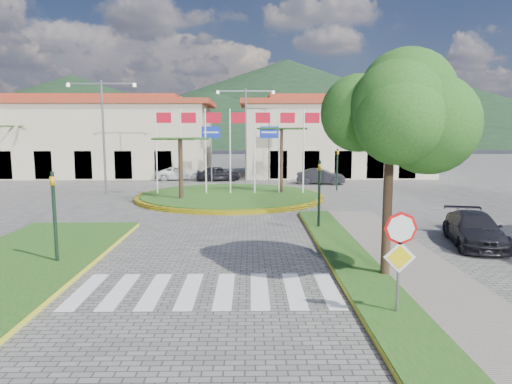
{
  "coord_description": "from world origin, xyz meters",
  "views": [
    {
      "loc": [
        1.32,
        -8.57,
        4.54
      ],
      "look_at": [
        1.56,
        8.0,
        2.31
      ],
      "focal_mm": 32.0,
      "sensor_mm": 36.0,
      "label": 1
    }
  ],
  "objects_px": {
    "stop_sign": "(400,247)",
    "white_van": "(179,173)",
    "roundabout_island": "(230,196)",
    "car_side_right": "(474,229)",
    "car_dark_a": "(219,173)",
    "car_dark_b": "(321,176)",
    "deciduous_tree": "(391,109)"
  },
  "relations": [
    {
      "from": "stop_sign",
      "to": "car_dark_a",
      "type": "xyz_separation_m",
      "value": [
        -6.42,
        30.9,
        -1.12
      ]
    },
    {
      "from": "deciduous_tree",
      "to": "stop_sign",
      "type": "bearing_deg",
      "value": -101.18
    },
    {
      "from": "stop_sign",
      "to": "deciduous_tree",
      "type": "xyz_separation_m",
      "value": [
        0.6,
        3.04,
        3.38
      ]
    },
    {
      "from": "deciduous_tree",
      "to": "car_dark_a",
      "type": "bearing_deg",
      "value": 104.13
    },
    {
      "from": "deciduous_tree",
      "to": "car_side_right",
      "type": "relative_size",
      "value": 1.54
    },
    {
      "from": "stop_sign",
      "to": "white_van",
      "type": "height_order",
      "value": "stop_sign"
    },
    {
      "from": "car_side_right",
      "to": "stop_sign",
      "type": "bearing_deg",
      "value": -114.78
    },
    {
      "from": "white_van",
      "to": "car_side_right",
      "type": "distance_m",
      "value": 29.08
    },
    {
      "from": "stop_sign",
      "to": "white_van",
      "type": "relative_size",
      "value": 0.6
    },
    {
      "from": "roundabout_island",
      "to": "car_side_right",
      "type": "relative_size",
      "value": 2.87
    },
    {
      "from": "roundabout_island",
      "to": "car_side_right",
      "type": "height_order",
      "value": "roundabout_island"
    },
    {
      "from": "roundabout_island",
      "to": "car_side_right",
      "type": "xyz_separation_m",
      "value": [
        10.29,
        -12.86,
        0.46
      ]
    },
    {
      "from": "roundabout_island",
      "to": "deciduous_tree",
      "type": "relative_size",
      "value": 1.87
    },
    {
      "from": "white_van",
      "to": "car_dark_a",
      "type": "distance_m",
      "value": 3.81
    },
    {
      "from": "deciduous_tree",
      "to": "car_side_right",
      "type": "bearing_deg",
      "value": 40.84
    },
    {
      "from": "car_dark_a",
      "to": "car_dark_b",
      "type": "xyz_separation_m",
      "value": [
        8.92,
        -2.78,
        -0.0
      ]
    },
    {
      "from": "white_van",
      "to": "car_side_right",
      "type": "xyz_separation_m",
      "value": [
        15.52,
        -24.59,
        0.03
      ]
    },
    {
      "from": "deciduous_tree",
      "to": "car_dark_b",
      "type": "xyz_separation_m",
      "value": [
        1.91,
        25.08,
        -4.5
      ]
    },
    {
      "from": "car_dark_a",
      "to": "car_dark_b",
      "type": "height_order",
      "value": "car_dark_a"
    },
    {
      "from": "roundabout_island",
      "to": "stop_sign",
      "type": "height_order",
      "value": "roundabout_island"
    },
    {
      "from": "deciduous_tree",
      "to": "car_dark_b",
      "type": "distance_m",
      "value": 25.55
    },
    {
      "from": "stop_sign",
      "to": "car_dark_a",
      "type": "relative_size",
      "value": 0.67
    },
    {
      "from": "deciduous_tree",
      "to": "car_dark_a",
      "type": "height_order",
      "value": "deciduous_tree"
    },
    {
      "from": "stop_sign",
      "to": "white_van",
      "type": "distance_m",
      "value": 33.37
    },
    {
      "from": "stop_sign",
      "to": "car_dark_b",
      "type": "distance_m",
      "value": 28.25
    },
    {
      "from": "deciduous_tree",
      "to": "car_dark_a",
      "type": "distance_m",
      "value": 29.09
    },
    {
      "from": "deciduous_tree",
      "to": "car_dark_a",
      "type": "xyz_separation_m",
      "value": [
        -7.02,
        27.87,
        -4.5
      ]
    },
    {
      "from": "roundabout_island",
      "to": "car_dark_a",
      "type": "xyz_separation_m",
      "value": [
        -1.52,
        10.87,
        0.5
      ]
    },
    {
      "from": "roundabout_island",
      "to": "stop_sign",
      "type": "distance_m",
      "value": 20.69
    },
    {
      "from": "roundabout_island",
      "to": "white_van",
      "type": "distance_m",
      "value": 12.86
    },
    {
      "from": "white_van",
      "to": "deciduous_tree",
      "type": "bearing_deg",
      "value": -176.91
    },
    {
      "from": "white_van",
      "to": "car_side_right",
      "type": "height_order",
      "value": "car_side_right"
    }
  ]
}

